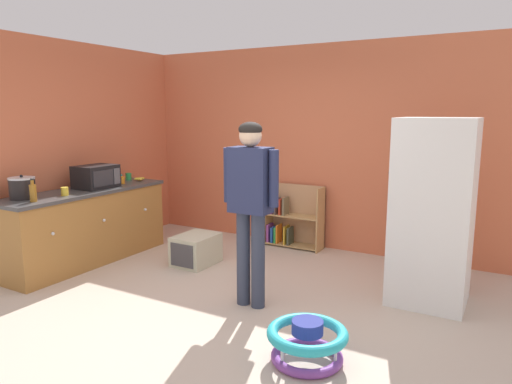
# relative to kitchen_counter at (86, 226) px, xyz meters

# --- Properties ---
(ground_plane) EXTENTS (12.00, 12.00, 0.00)m
(ground_plane) POSITION_rel_kitchen_counter_xyz_m (2.20, -0.29, -0.45)
(ground_plane) COLOR #C6B19E
(ground_plane) RESTS_ON ground
(back_wall) EXTENTS (5.20, 0.06, 2.70)m
(back_wall) POSITION_rel_kitchen_counter_xyz_m (2.20, 2.04, 0.90)
(back_wall) COLOR #CE6844
(back_wall) RESTS_ON ground
(left_side_wall) EXTENTS (0.06, 2.99, 2.70)m
(left_side_wall) POSITION_rel_kitchen_counter_xyz_m (-0.43, 0.52, 0.90)
(left_side_wall) COLOR #CC6642
(left_side_wall) RESTS_ON ground
(kitchen_counter) EXTENTS (0.65, 2.14, 0.90)m
(kitchen_counter) POSITION_rel_kitchen_counter_xyz_m (0.00, 0.00, 0.00)
(kitchen_counter) COLOR #A16C33
(kitchen_counter) RESTS_ON ground
(refrigerator) EXTENTS (0.73, 0.68, 1.78)m
(refrigerator) POSITION_rel_kitchen_counter_xyz_m (3.87, 0.80, 0.44)
(refrigerator) COLOR white
(refrigerator) RESTS_ON ground
(bookshelf) EXTENTS (0.80, 0.28, 0.85)m
(bookshelf) POSITION_rel_kitchen_counter_xyz_m (1.89, 1.86, -0.08)
(bookshelf) COLOR tan
(bookshelf) RESTS_ON ground
(standing_person) EXTENTS (0.57, 0.22, 1.74)m
(standing_person) POSITION_rel_kitchen_counter_xyz_m (2.41, -0.14, 0.60)
(standing_person) COLOR #32394C
(standing_person) RESTS_ON ground
(baby_walker) EXTENTS (0.60, 0.60, 0.32)m
(baby_walker) POSITION_rel_kitchen_counter_xyz_m (3.29, -0.82, -0.29)
(baby_walker) COLOR #7F3E9A
(baby_walker) RESTS_ON ground
(pet_carrier) EXTENTS (0.42, 0.55, 0.36)m
(pet_carrier) POSITION_rel_kitchen_counter_xyz_m (1.22, 0.58, -0.27)
(pet_carrier) COLOR beige
(pet_carrier) RESTS_ON ground
(microwave) EXTENTS (0.37, 0.48, 0.28)m
(microwave) POSITION_rel_kitchen_counter_xyz_m (0.02, 0.18, 0.59)
(microwave) COLOR black
(microwave) RESTS_ON kitchen_counter
(crock_pot) EXTENTS (0.27, 0.27, 0.26)m
(crock_pot) POSITION_rel_kitchen_counter_xyz_m (-0.10, -0.73, 0.57)
(crock_pot) COLOR black
(crock_pot) RESTS_ON kitchen_counter
(banana_bunch) EXTENTS (0.15, 0.16, 0.04)m
(banana_bunch) POSITION_rel_kitchen_counter_xyz_m (0.08, 0.89, 0.48)
(banana_bunch) COLOR gold
(banana_bunch) RESTS_ON kitchen_counter
(amber_bottle) EXTENTS (0.07, 0.07, 0.25)m
(amber_bottle) POSITION_rel_kitchen_counter_xyz_m (0.15, -0.78, 0.55)
(amber_bottle) COLOR #9E661E
(amber_bottle) RESTS_ON kitchen_counter
(orange_cup) EXTENTS (0.08, 0.08, 0.09)m
(orange_cup) POSITION_rel_kitchen_counter_xyz_m (0.04, 0.57, 0.50)
(orange_cup) COLOR orange
(orange_cup) RESTS_ON kitchen_counter
(teal_cup) EXTENTS (0.08, 0.08, 0.09)m
(teal_cup) POSITION_rel_kitchen_counter_xyz_m (-0.13, 0.70, 0.50)
(teal_cup) COLOR teal
(teal_cup) RESTS_ON kitchen_counter
(green_cup) EXTENTS (0.08, 0.08, 0.09)m
(green_cup) POSITION_rel_kitchen_counter_xyz_m (-0.13, 0.87, 0.50)
(green_cup) COLOR green
(green_cup) RESTS_ON kitchen_counter
(yellow_cup) EXTENTS (0.08, 0.08, 0.09)m
(yellow_cup) POSITION_rel_kitchen_counter_xyz_m (0.13, -0.37, 0.50)
(yellow_cup) COLOR yellow
(yellow_cup) RESTS_ON kitchen_counter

